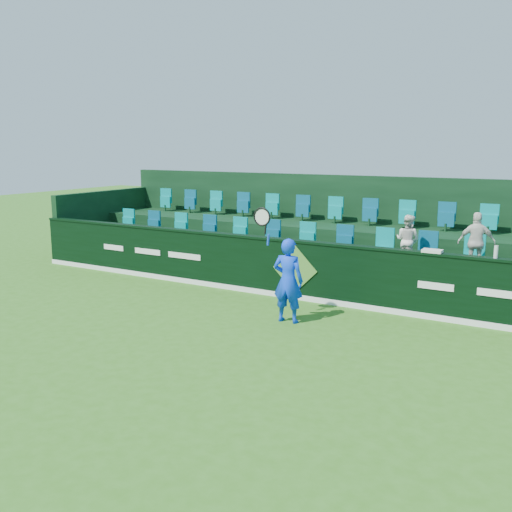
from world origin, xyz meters
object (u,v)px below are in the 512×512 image
Objects in this scene: tennis_player at (288,280)px; spectator_left at (407,240)px; towel at (432,251)px; drinks_bottle at (496,252)px; spectator_middle at (476,243)px.

tennis_player reaches higher than spectator_left.
spectator_left is 1.38m from towel.
drinks_bottle is (3.52, 1.66, 0.62)m from tennis_player.
spectator_middle reaches higher than spectator_left.
spectator_middle is at bearing 42.90° from tennis_player.
tennis_player reaches higher than drinks_bottle.
towel is at bearing 180.00° from drinks_bottle.
spectator_left is 2.97× the size of towel.
tennis_player is 3.23m from spectator_left.
drinks_bottle is at bearing 101.46° from spectator_middle.
spectator_middle is 1.24m from drinks_bottle.
spectator_left reaches higher than towel.
towel is at bearing 139.36° from spectator_left.
tennis_player is 9.45× the size of drinks_bottle.
drinks_bottle is (1.98, -1.12, 0.10)m from spectator_left.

